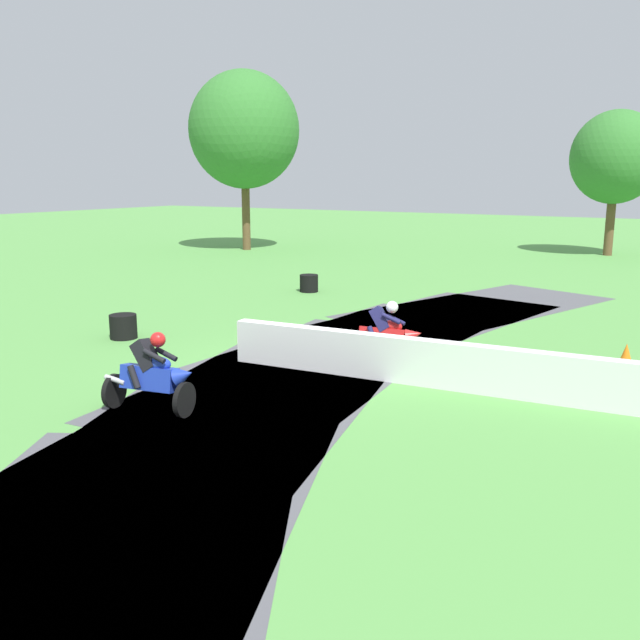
# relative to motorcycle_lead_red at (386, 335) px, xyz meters

# --- Properties ---
(ground_plane) EXTENTS (120.00, 120.00, 0.00)m
(ground_plane) POSITION_rel_motorcycle_lead_red_xyz_m (-1.40, -1.21, -0.64)
(ground_plane) COLOR #569947
(track_asphalt) EXTENTS (8.99, 26.81, 0.01)m
(track_asphalt) POSITION_rel_motorcycle_lead_red_xyz_m (-0.54, -1.14, -0.64)
(track_asphalt) COLOR #515156
(track_asphalt) RESTS_ON ground
(safety_barrier) EXTENTS (14.65, 1.59, 0.90)m
(safety_barrier) POSITION_rel_motorcycle_lead_red_xyz_m (4.46, -0.69, -0.19)
(safety_barrier) COLOR white
(safety_barrier) RESTS_ON ground
(motorcycle_lead_red) EXTENTS (1.67, 0.93, 1.43)m
(motorcycle_lead_red) POSITION_rel_motorcycle_lead_red_xyz_m (0.00, 0.00, 0.00)
(motorcycle_lead_red) COLOR black
(motorcycle_lead_red) RESTS_ON ground
(motorcycle_chase_blue) EXTENTS (1.68, 0.96, 1.43)m
(motorcycle_chase_blue) POSITION_rel_motorcycle_lead_red_xyz_m (-2.07, -4.77, 0.01)
(motorcycle_chase_blue) COLOR black
(motorcycle_chase_blue) RESTS_ON ground
(tire_stack_near) EXTENTS (0.64, 0.64, 0.60)m
(tire_stack_near) POSITION_rel_motorcycle_lead_red_xyz_m (-6.38, 7.06, -0.34)
(tire_stack_near) COLOR black
(tire_stack_near) RESTS_ON ground
(tire_stack_mid_a) EXTENTS (0.66, 0.66, 0.60)m
(tire_stack_mid_a) POSITION_rel_motorcycle_lead_red_xyz_m (-6.61, -1.24, -0.34)
(tire_stack_mid_a) COLOR black
(tire_stack_mid_a) RESTS_ON ground
(traffic_cone) EXTENTS (0.28, 0.28, 0.44)m
(traffic_cone) POSITION_rel_motorcycle_lead_red_xyz_m (4.40, 2.71, -0.42)
(traffic_cone) COLOR orange
(traffic_cone) RESTS_ON ground
(tree_far_left) EXTENTS (4.38, 4.38, 7.19)m
(tree_far_left) POSITION_rel_motorcycle_lead_red_xyz_m (0.72, 24.48, 4.23)
(tree_far_left) COLOR brown
(tree_far_left) RESTS_ON ground
(tree_far_right) EXTENTS (5.88, 5.88, 9.47)m
(tree_far_right) POSITION_rel_motorcycle_lead_red_xyz_m (-16.75, 17.14, 5.72)
(tree_far_right) COLOR brown
(tree_far_right) RESTS_ON ground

